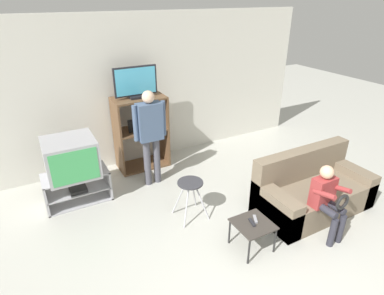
% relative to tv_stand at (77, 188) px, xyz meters
% --- Properties ---
extents(wall_back, '(6.40, 0.06, 2.60)m').
position_rel_tv_stand_xyz_m(wall_back, '(1.55, 0.90, 1.07)').
color(wall_back, silver).
rests_on(wall_back, ground_plane).
extents(tv_stand, '(0.93, 0.47, 0.47)m').
position_rel_tv_stand_xyz_m(tv_stand, '(0.00, 0.00, 0.00)').
color(tv_stand, '#A8A8AD').
rests_on(tv_stand, ground_plane).
extents(television_main, '(0.70, 0.66, 0.55)m').
position_rel_tv_stand_xyz_m(television_main, '(-0.01, -0.01, 0.52)').
color(television_main, '#9E9EA3').
rests_on(television_main, tv_stand).
extents(media_shelf, '(0.88, 0.50, 1.29)m').
position_rel_tv_stand_xyz_m(media_shelf, '(1.25, 0.58, 0.42)').
color(media_shelf, brown).
rests_on(media_shelf, ground_plane).
extents(television_flat, '(0.72, 0.20, 0.52)m').
position_rel_tv_stand_xyz_m(television_flat, '(1.22, 0.56, 1.30)').
color(television_flat, black).
rests_on(television_flat, media_shelf).
extents(folding_stool, '(0.41, 0.39, 0.57)m').
position_rel_tv_stand_xyz_m(folding_stool, '(1.31, -1.14, 0.23)').
color(folding_stool, '#B7B7BC').
rests_on(folding_stool, ground_plane).
extents(snack_table, '(0.44, 0.44, 0.37)m').
position_rel_tv_stand_xyz_m(snack_table, '(1.67, -2.04, 0.09)').
color(snack_table, '#38332D').
rests_on(snack_table, ground_plane).
extents(remote_control_black, '(0.07, 0.15, 0.02)m').
position_rel_tv_stand_xyz_m(remote_control_black, '(1.67, -2.03, 0.15)').
color(remote_control_black, '#232328').
rests_on(remote_control_black, snack_table).
extents(remote_control_white, '(0.10, 0.14, 0.02)m').
position_rel_tv_stand_xyz_m(remote_control_white, '(1.74, -2.00, 0.15)').
color(remote_control_white, gray).
rests_on(remote_control_white, snack_table).
extents(couch, '(1.68, 0.81, 0.84)m').
position_rel_tv_stand_xyz_m(couch, '(2.94, -1.78, 0.05)').
color(couch, '#756651').
rests_on(couch, ground_plane).
extents(person_standing_adult, '(0.53, 0.20, 1.57)m').
position_rel_tv_stand_xyz_m(person_standing_adult, '(1.19, -0.05, 0.71)').
color(person_standing_adult, '#4C4C56').
rests_on(person_standing_adult, ground_plane).
extents(person_seated_child, '(0.33, 0.43, 0.97)m').
position_rel_tv_stand_xyz_m(person_seated_child, '(2.64, -2.26, 0.33)').
color(person_seated_child, '#2D2D38').
rests_on(person_seated_child, ground_plane).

